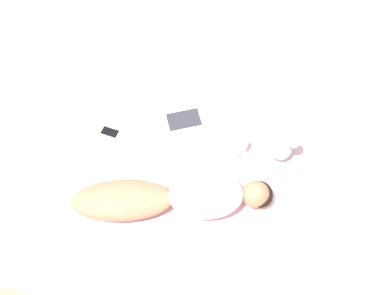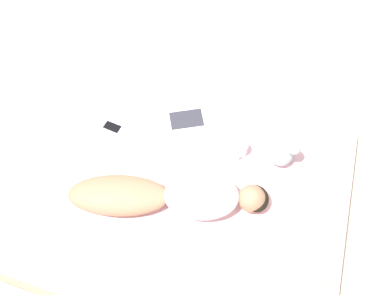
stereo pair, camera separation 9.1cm
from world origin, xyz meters
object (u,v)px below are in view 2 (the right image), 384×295
object	(u,v)px
open_magazine	(184,107)
cell_phone	(112,127)
person	(176,196)
coffee_mug	(240,148)

from	to	relation	value
open_magazine	cell_phone	bearing A→B (deg)	-80.28
person	coffee_mug	distance (m)	0.56
coffee_mug	cell_phone	size ratio (longest dim) A/B	0.82
person	cell_phone	bearing A→B (deg)	-138.09
open_magazine	coffee_mug	distance (m)	0.54
coffee_mug	open_magazine	bearing A→B (deg)	-116.64
person	coffee_mug	size ratio (longest dim) A/B	10.04
person	cell_phone	distance (m)	0.73
open_magazine	cell_phone	world-z (taller)	same
cell_phone	person	bearing A→B (deg)	64.46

